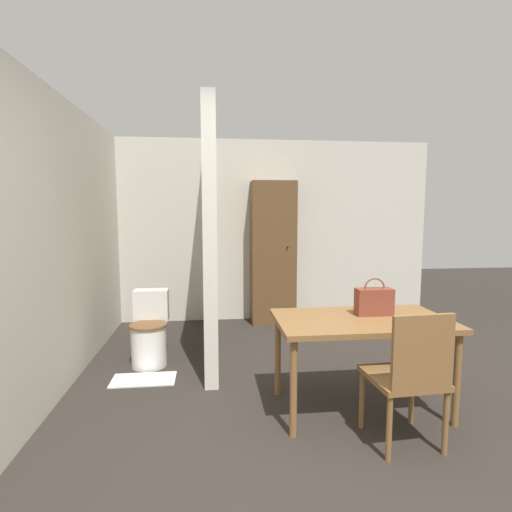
{
  "coord_description": "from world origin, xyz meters",
  "views": [
    {
      "loc": [
        -0.69,
        -1.91,
        1.53
      ],
      "look_at": [
        -0.29,
        1.56,
        1.13
      ],
      "focal_mm": 28.0,
      "sensor_mm": 36.0,
      "label": 1
    }
  ],
  "objects_px": {
    "dining_table": "(361,328)",
    "handbag": "(374,301)",
    "wooden_chair": "(410,374)",
    "wooden_cabinet": "(273,253)",
    "toilet": "(150,333)"
  },
  "relations": [
    {
      "from": "dining_table",
      "to": "toilet",
      "type": "height_order",
      "value": "dining_table"
    },
    {
      "from": "dining_table",
      "to": "wooden_cabinet",
      "type": "distance_m",
      "value": 2.52
    },
    {
      "from": "handbag",
      "to": "wooden_cabinet",
      "type": "height_order",
      "value": "wooden_cabinet"
    },
    {
      "from": "wooden_chair",
      "to": "toilet",
      "type": "distance_m",
      "value": 2.51
    },
    {
      "from": "wooden_chair",
      "to": "handbag",
      "type": "height_order",
      "value": "handbag"
    },
    {
      "from": "dining_table",
      "to": "handbag",
      "type": "xyz_separation_m",
      "value": [
        0.13,
        0.08,
        0.18
      ]
    },
    {
      "from": "dining_table",
      "to": "wooden_chair",
      "type": "relative_size",
      "value": 1.42
    },
    {
      "from": "dining_table",
      "to": "handbag",
      "type": "height_order",
      "value": "handbag"
    },
    {
      "from": "dining_table",
      "to": "wooden_cabinet",
      "type": "xyz_separation_m",
      "value": [
        -0.29,
        2.49,
        0.31
      ]
    },
    {
      "from": "handbag",
      "to": "wooden_chair",
      "type": "bearing_deg",
      "value": -90.76
    },
    {
      "from": "dining_table",
      "to": "handbag",
      "type": "relative_size",
      "value": 4.43
    },
    {
      "from": "wooden_chair",
      "to": "wooden_cabinet",
      "type": "height_order",
      "value": "wooden_cabinet"
    },
    {
      "from": "wooden_chair",
      "to": "wooden_cabinet",
      "type": "relative_size",
      "value": 0.48
    },
    {
      "from": "handbag",
      "to": "toilet",
      "type": "bearing_deg",
      "value": 150.49
    },
    {
      "from": "toilet",
      "to": "handbag",
      "type": "relative_size",
      "value": 2.46
    }
  ]
}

